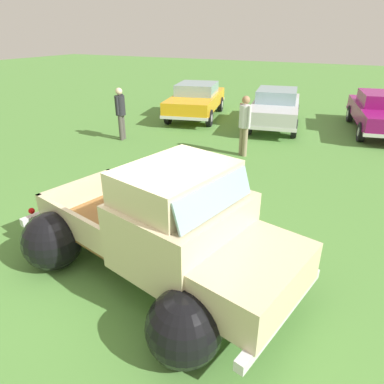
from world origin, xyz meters
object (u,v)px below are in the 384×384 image
object	(u,v)px
spectator_1	(120,110)
spectator_2	(245,122)
vintage_pickup_truck	(169,238)
show_car_0	(196,99)
show_car_2	(382,111)
show_car_1	(275,107)

from	to	relation	value
spectator_1	spectator_2	size ratio (longest dim) A/B	0.98
vintage_pickup_truck	spectator_2	distance (m)	6.16
show_car_0	spectator_1	size ratio (longest dim) A/B	2.72
show_car_0	show_car_2	world-z (taller)	same
show_car_1	spectator_2	world-z (taller)	spectator_2
show_car_2	spectator_2	xyz separation A→B (m)	(-3.72, -4.86, 0.25)
vintage_pickup_truck	spectator_1	distance (m)	7.86
vintage_pickup_truck	show_car_1	bearing A→B (deg)	108.54
show_car_0	show_car_1	world-z (taller)	same
show_car_1	show_car_2	world-z (taller)	same
show_car_1	spectator_1	xyz separation A→B (m)	(-4.33, -4.19, 0.24)
vintage_pickup_truck	spectator_1	xyz separation A→B (m)	(-5.27, 5.82, 0.26)
show_car_0	show_car_1	distance (m)	3.51
show_car_0	show_car_1	size ratio (longest dim) A/B	1.04
show_car_0	spectator_2	size ratio (longest dim) A/B	2.67
show_car_0	spectator_2	bearing A→B (deg)	27.95
show_car_1	show_car_2	bearing A→B (deg)	93.89
vintage_pickup_truck	show_car_0	bearing A→B (deg)	126.95
vintage_pickup_truck	show_car_0	world-z (taller)	vintage_pickup_truck
spectator_2	show_car_1	bearing A→B (deg)	37.16
vintage_pickup_truck	show_car_0	size ratio (longest dim) A/B	1.02
vintage_pickup_truck	show_car_2	xyz separation A→B (m)	(2.81, 10.94, 0.03)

